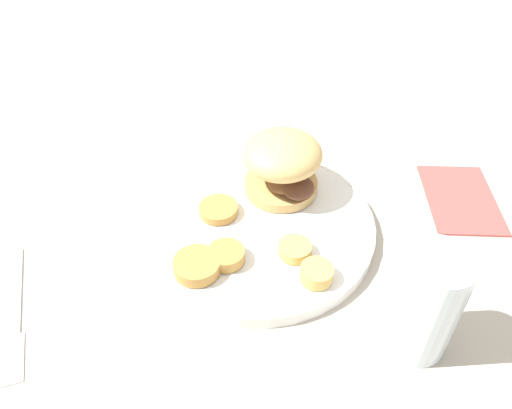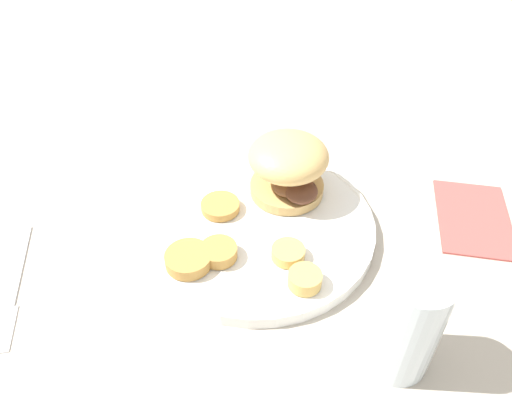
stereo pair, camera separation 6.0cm
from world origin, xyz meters
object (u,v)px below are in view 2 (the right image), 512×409
at_px(drinking_glass, 407,322).
at_px(sandwich, 289,166).
at_px(fork, 12,285).
at_px(dinner_plate, 256,224).

bearing_deg(drinking_glass, sandwich, -98.09).
bearing_deg(fork, dinner_plate, 167.46).
bearing_deg(fork, drinking_glass, 137.00).
xyz_separation_m(dinner_plate, sandwich, (-0.06, -0.02, 0.05)).
xyz_separation_m(dinner_plate, drinking_glass, (-0.03, 0.23, 0.05)).
distance_m(fork, drinking_glass, 0.43).
height_order(dinner_plate, fork, dinner_plate).
relative_size(fork, drinking_glass, 1.42).
bearing_deg(dinner_plate, drinking_glass, 96.65).
bearing_deg(fork, sandwich, 173.47).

